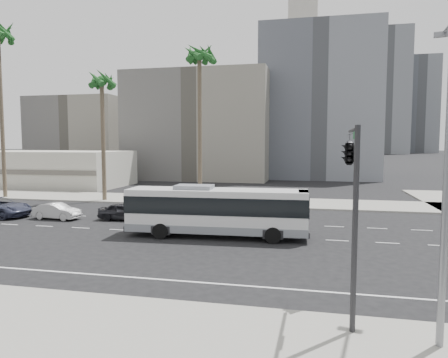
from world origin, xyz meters
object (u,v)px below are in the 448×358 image
(palm_near, at_px, (199,58))
(palm_mid, at_px, (102,84))
(city_bus, at_px, (217,210))
(car_a, at_px, (124,212))
(traffic_signal, at_px, (350,158))
(car_b, at_px, (57,211))
(streetlight_corner, at_px, (447,153))

(palm_near, bearing_deg, palm_mid, -174.16)
(city_bus, relative_size, palm_mid, 0.87)
(car_a, bearing_deg, palm_near, -20.30)
(city_bus, bearing_deg, car_a, 151.83)
(traffic_signal, bearing_deg, car_a, 140.45)
(car_b, height_order, palm_mid, palm_mid)
(car_a, bearing_deg, car_b, 95.01)
(city_bus, distance_m, streetlight_corner, 16.67)
(car_b, relative_size, traffic_signal, 0.59)
(traffic_signal, height_order, palm_mid, palm_mid)
(car_a, distance_m, traffic_signal, 21.80)
(car_a, relative_size, traffic_signal, 0.60)
(streetlight_corner, relative_size, palm_near, 0.64)
(car_a, xyz_separation_m, palm_mid, (-6.89, 9.57, 11.62))
(city_bus, relative_size, car_a, 2.98)
(city_bus, relative_size, car_b, 3.03)
(city_bus, height_order, palm_mid, palm_mid)
(city_bus, height_order, car_b, city_bus)
(car_b, bearing_deg, palm_near, -32.49)
(palm_mid, bearing_deg, city_bus, -41.38)
(car_a, relative_size, streetlight_corner, 0.39)
(city_bus, distance_m, palm_mid, 23.23)
(car_b, bearing_deg, palm_mid, 13.02)
(car_a, height_order, car_b, car_a)
(streetlight_corner, xyz_separation_m, traffic_signal, (-2.53, 3.03, -0.25))
(car_a, height_order, palm_near, palm_near)
(traffic_signal, bearing_deg, streetlight_corner, -49.41)
(traffic_signal, relative_size, palm_mid, 0.49)
(city_bus, bearing_deg, palm_near, 107.12)
(car_b, bearing_deg, traffic_signal, -115.50)
(palm_near, relative_size, palm_mid, 1.18)
(car_a, relative_size, palm_near, 0.25)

